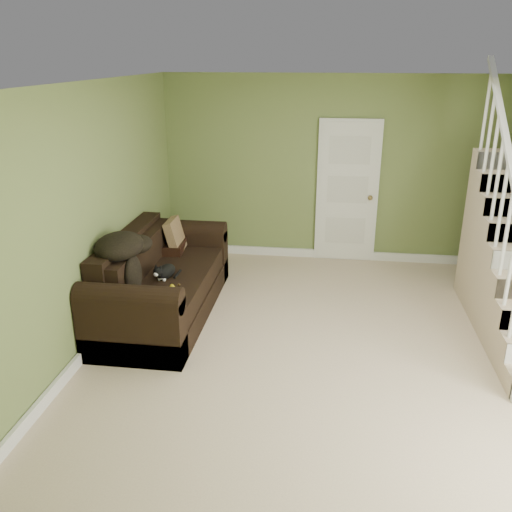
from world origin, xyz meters
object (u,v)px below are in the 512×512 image
(side_table, at_px, (165,264))
(banana, at_px, (172,289))
(sofa, at_px, (160,284))
(cat, at_px, (165,272))

(side_table, height_order, banana, side_table)
(sofa, xyz_separation_m, side_table, (-0.17, 0.73, -0.04))
(sofa, distance_m, side_table, 0.75)
(side_table, xyz_separation_m, banana, (0.47, -1.22, 0.22))
(cat, relative_size, banana, 2.12)
(side_table, bearing_deg, cat, -71.67)
(side_table, height_order, cat, side_table)
(sofa, height_order, cat, sofa)
(side_table, bearing_deg, banana, -69.06)
(sofa, distance_m, banana, 0.60)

